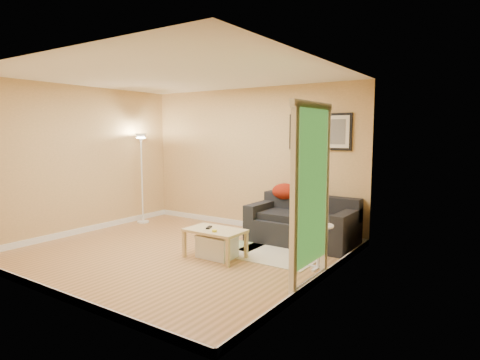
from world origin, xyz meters
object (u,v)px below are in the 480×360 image
at_px(storage_bin, 217,246).
at_px(sofa, 302,220).
at_px(book_stack, 319,222).
at_px(side_table, 318,247).
at_px(floor_lamp, 142,181).
at_px(coffee_table, 215,244).

bearing_deg(storage_bin, sofa, 63.93).
bearing_deg(book_stack, side_table, 103.73).
relative_size(storage_bin, side_table, 0.91).
distance_m(book_stack, floor_lamp, 4.08).
bearing_deg(coffee_table, side_table, 23.89).
xyz_separation_m(sofa, side_table, (0.72, -1.01, -0.08)).
xyz_separation_m(side_table, book_stack, (0.00, -0.01, 0.33)).
xyz_separation_m(sofa, coffee_table, (-0.68, -1.41, -0.17)).
xyz_separation_m(side_table, floor_lamp, (-4.02, 0.63, 0.55)).
height_order(coffee_table, floor_lamp, floor_lamp).
distance_m(sofa, book_stack, 1.27).
height_order(coffee_table, book_stack, book_stack).
bearing_deg(side_table, book_stack, -83.13).
height_order(sofa, floor_lamp, floor_lamp).
height_order(sofa, side_table, sofa).
relative_size(coffee_table, storage_bin, 1.57).
relative_size(sofa, storage_bin, 3.20).
height_order(storage_bin, side_table, side_table).
height_order(book_stack, floor_lamp, floor_lamp).
xyz_separation_m(storage_bin, side_table, (1.40, 0.37, 0.13)).
relative_size(book_stack, floor_lamp, 0.12).
bearing_deg(side_table, coffee_table, -163.87).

